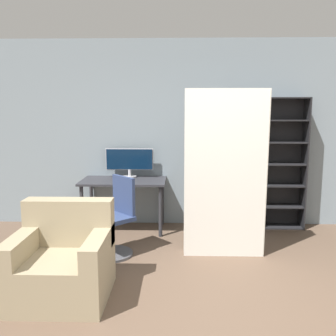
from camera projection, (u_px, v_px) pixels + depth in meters
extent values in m
cube|color=gray|center=(201.00, 134.00, 5.48)|extent=(8.00, 0.06, 2.70)
cube|color=#2D2D33|center=(124.00, 181.00, 5.25)|extent=(1.18, 0.67, 0.03)
cylinder|color=#2D2D33|center=(82.00, 211.00, 5.05)|extent=(0.05, 0.05, 0.69)
cylinder|color=#2D2D33|center=(160.00, 212.00, 5.02)|extent=(0.05, 0.05, 0.69)
cylinder|color=#2D2D33|center=(91.00, 201.00, 5.59)|extent=(0.05, 0.05, 0.69)
cylinder|color=#2D2D33|center=(162.00, 202.00, 5.56)|extent=(0.05, 0.05, 0.69)
cylinder|color=#B7B7BC|center=(130.00, 177.00, 5.46)|extent=(0.20, 0.20, 0.02)
cylinder|color=#B7B7BC|center=(130.00, 173.00, 5.45)|extent=(0.04, 0.04, 0.10)
cube|color=#B7B7BC|center=(129.00, 159.00, 5.42)|extent=(0.69, 0.02, 0.32)
cube|color=#0A1E38|center=(129.00, 159.00, 5.42)|extent=(0.67, 0.03, 0.29)
cylinder|color=#4C4C51|center=(111.00, 254.00, 4.42)|extent=(0.52, 0.52, 0.03)
cylinder|color=#4C4C51|center=(110.00, 237.00, 4.39)|extent=(0.05, 0.05, 0.39)
cube|color=navy|center=(110.00, 218.00, 4.35)|extent=(0.62, 0.62, 0.05)
cube|color=navy|center=(124.00, 195.00, 4.45)|extent=(0.30, 0.31, 0.45)
cube|color=black|center=(244.00, 164.00, 5.35)|extent=(0.02, 0.30, 1.87)
cube|color=black|center=(304.00, 164.00, 5.33)|extent=(0.02, 0.30, 1.87)
cube|color=black|center=(272.00, 162.00, 5.48)|extent=(0.87, 0.02, 1.87)
cube|color=black|center=(272.00, 226.00, 5.48)|extent=(0.83, 0.27, 0.02)
cube|color=black|center=(272.00, 206.00, 5.43)|extent=(0.83, 0.27, 0.02)
cube|color=black|center=(273.00, 185.00, 5.39)|extent=(0.83, 0.27, 0.02)
cube|color=black|center=(274.00, 164.00, 5.34)|extent=(0.83, 0.27, 0.02)
cube|color=black|center=(275.00, 142.00, 5.29)|extent=(0.83, 0.27, 0.02)
cube|color=black|center=(276.00, 120.00, 5.24)|extent=(0.83, 0.27, 0.02)
cube|color=black|center=(277.00, 98.00, 5.20)|extent=(0.83, 0.27, 0.02)
cube|color=gold|center=(245.00, 217.00, 5.49)|extent=(0.02, 0.21, 0.23)
cube|color=brown|center=(247.00, 217.00, 5.47)|extent=(0.02, 0.22, 0.25)
cube|color=#287A38|center=(249.00, 217.00, 5.48)|extent=(0.02, 0.16, 0.25)
cube|color=#1E4C9E|center=(250.00, 219.00, 5.51)|extent=(0.02, 0.19, 0.19)
cube|color=#1E4C9E|center=(253.00, 218.00, 5.46)|extent=(0.04, 0.15, 0.24)
cube|color=#287A38|center=(257.00, 219.00, 5.47)|extent=(0.04, 0.18, 0.20)
cube|color=#1E4C9E|center=(260.00, 220.00, 5.44)|extent=(0.04, 0.20, 0.19)
cube|color=#232328|center=(263.00, 217.00, 5.47)|extent=(0.04, 0.15, 0.26)
cube|color=#287A38|center=(246.00, 199.00, 5.42)|extent=(0.03, 0.23, 0.19)
cube|color=brown|center=(249.00, 196.00, 5.44)|extent=(0.04, 0.23, 0.25)
cube|color=#7A2D84|center=(252.00, 198.00, 5.45)|extent=(0.04, 0.18, 0.21)
cube|color=gold|center=(255.00, 197.00, 5.40)|extent=(0.03, 0.23, 0.26)
cube|color=silver|center=(246.00, 178.00, 5.36)|extent=(0.02, 0.16, 0.19)
cube|color=red|center=(249.00, 175.00, 5.36)|extent=(0.03, 0.21, 0.26)
cube|color=#7A2D84|center=(251.00, 176.00, 5.34)|extent=(0.02, 0.17, 0.27)
cube|color=#7A2D84|center=(253.00, 178.00, 5.38)|extent=(0.02, 0.19, 0.17)
cube|color=#1E4C9E|center=(254.00, 177.00, 5.43)|extent=(0.03, 0.17, 0.18)
cube|color=#287A38|center=(257.00, 176.00, 5.37)|extent=(0.03, 0.22, 0.24)
cube|color=teal|center=(247.00, 156.00, 5.34)|extent=(0.04, 0.21, 0.19)
cube|color=red|center=(250.00, 155.00, 5.31)|extent=(0.03, 0.21, 0.23)
cube|color=#232328|center=(253.00, 155.00, 5.29)|extent=(0.02, 0.17, 0.23)
cube|color=teal|center=(254.00, 155.00, 5.31)|extent=(0.03, 0.20, 0.23)
cube|color=brown|center=(256.00, 155.00, 5.36)|extent=(0.04, 0.18, 0.22)
cube|color=orange|center=(248.00, 133.00, 5.24)|extent=(0.03, 0.15, 0.25)
cube|color=gold|center=(250.00, 133.00, 5.28)|extent=(0.02, 0.17, 0.24)
cube|color=orange|center=(252.00, 135.00, 5.30)|extent=(0.02, 0.22, 0.19)
cube|color=#1E4C9E|center=(255.00, 134.00, 5.29)|extent=(0.04, 0.22, 0.21)
cube|color=gold|center=(258.00, 133.00, 5.30)|extent=(0.03, 0.22, 0.25)
cube|color=#232328|center=(260.00, 135.00, 5.28)|extent=(0.02, 0.21, 0.20)
cube|color=#232328|center=(261.00, 133.00, 5.31)|extent=(0.03, 0.18, 0.23)
cube|color=red|center=(249.00, 110.00, 5.24)|extent=(0.04, 0.20, 0.26)
cube|color=brown|center=(252.00, 113.00, 5.18)|extent=(0.02, 0.15, 0.18)
cube|color=brown|center=(254.00, 111.00, 5.24)|extent=(0.04, 0.19, 0.23)
cube|color=silver|center=(256.00, 112.00, 5.26)|extent=(0.02, 0.15, 0.21)
cube|color=silver|center=(225.00, 174.00, 4.31)|extent=(0.93, 0.25, 1.94)
cube|color=beige|center=(265.00, 174.00, 4.29)|extent=(0.01, 0.25, 1.90)
cube|color=gray|center=(62.00, 277.00, 3.40)|extent=(0.85, 0.80, 0.40)
cube|color=gray|center=(69.00, 222.00, 3.63)|extent=(0.85, 0.20, 0.45)
cube|color=gray|center=(22.00, 245.00, 3.36)|extent=(0.16, 0.80, 0.20)
cube|color=gray|center=(98.00, 246.00, 3.34)|extent=(0.16, 0.80, 0.20)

